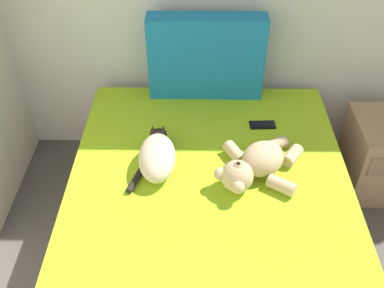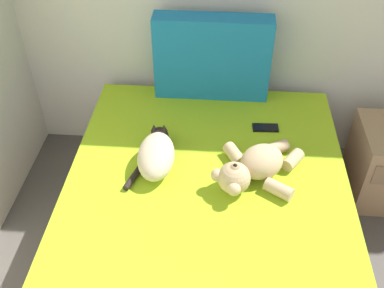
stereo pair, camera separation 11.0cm
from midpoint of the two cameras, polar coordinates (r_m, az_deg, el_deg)
name	(u,v)px [view 1 (the left image)]	position (r m, az deg, el deg)	size (l,w,h in m)	color
bed	(209,240)	(2.35, 0.80, -12.27)	(1.49, 2.07, 0.54)	#9E7A56
patterned_cushion	(206,57)	(2.71, 0.64, 11.07)	(0.69, 0.14, 0.52)	#1972AD
cat	(157,155)	(2.29, -5.86, -1.50)	(0.25, 0.43, 0.15)	#C6B293
teddy_bear	(255,165)	(2.24, 6.76, -2.66)	(0.49, 0.46, 0.17)	tan
cell_phone	(262,125)	(2.60, 7.82, 2.43)	(0.15, 0.08, 0.01)	black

